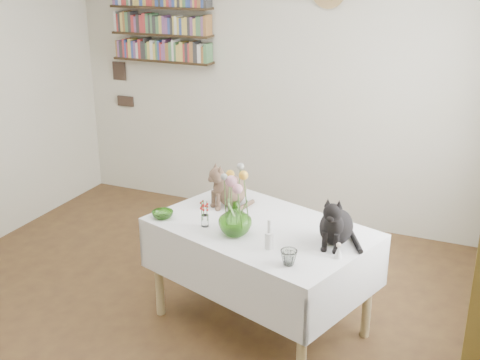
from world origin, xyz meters
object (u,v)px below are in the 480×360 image
at_px(flower_vase, 235,218).
at_px(bookshelf_unit, 161,12).
at_px(black_cat, 337,218).
at_px(tabby_cat, 232,183).
at_px(dining_table, 261,252).

height_order(flower_vase, bookshelf_unit, bookshelf_unit).
distance_m(black_cat, bookshelf_unit, 2.94).
relative_size(tabby_cat, flower_vase, 1.48).
xyz_separation_m(black_cat, flower_vase, (-0.59, -0.13, -0.05)).
height_order(dining_table, tabby_cat, tabby_cat).
distance_m(tabby_cat, bookshelf_unit, 2.21).
bearing_deg(black_cat, bookshelf_unit, 140.17).
bearing_deg(flower_vase, tabby_cat, 116.82).
distance_m(dining_table, flower_vase, 0.35).
distance_m(flower_vase, bookshelf_unit, 2.65).
xyz_separation_m(tabby_cat, flower_vase, (0.21, -0.42, -0.05)).
distance_m(tabby_cat, black_cat, 0.85).
height_order(dining_table, flower_vase, flower_vase).
xyz_separation_m(dining_table, tabby_cat, (-0.31, 0.25, 0.33)).
bearing_deg(tabby_cat, black_cat, 15.84).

